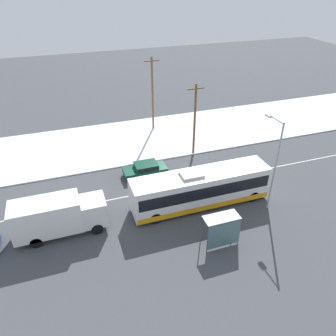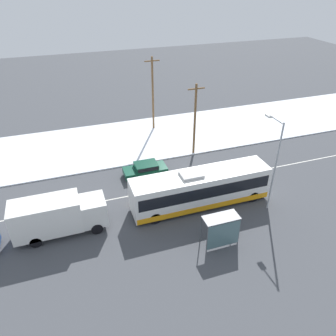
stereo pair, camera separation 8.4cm
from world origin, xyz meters
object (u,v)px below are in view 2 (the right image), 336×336
at_px(sedan_car, 146,169).
at_px(bus_shelter, 222,227).
at_px(pedestrian_at_stop, 213,223).
at_px(utility_pole_snowlot, 153,93).
at_px(streetlamp, 274,156).
at_px(box_truck, 57,215).
at_px(utility_pole_roadside, 195,119).
at_px(city_bus, 200,189).

xyz_separation_m(sedan_car, bus_shelter, (2.73, -11.03, 0.95)).
xyz_separation_m(pedestrian_at_stop, utility_pole_snowlot, (1.13, 19.80, 3.72)).
xyz_separation_m(streetlamp, utility_pole_snowlot, (-4.66, 18.16, -0.25)).
xyz_separation_m(box_truck, streetlamp, (16.98, -2.14, 3.22)).
height_order(sedan_car, utility_pole_snowlot, utility_pole_snowlot).
height_order(box_truck, utility_pole_snowlot, utility_pole_snowlot).
bearing_deg(box_truck, utility_pole_snowlot, 52.43).
relative_size(pedestrian_at_stop, utility_pole_roadside, 0.20).
distance_m(pedestrian_at_stop, utility_pole_roadside, 13.04).
distance_m(city_bus, bus_shelter, 5.02).
bearing_deg(bus_shelter, city_bus, 84.55).
distance_m(sedan_car, bus_shelter, 11.40).
bearing_deg(city_bus, bus_shelter, -95.45).
relative_size(streetlamp, utility_pole_snowlot, 0.88).
relative_size(city_bus, streetlamp, 1.50).
bearing_deg(city_bus, pedestrian_at_stop, -97.64).
distance_m(streetlamp, utility_pole_roadside, 10.82).
distance_m(pedestrian_at_stop, utility_pole_snowlot, 20.18).
bearing_deg(streetlamp, utility_pole_snowlot, 104.38).
relative_size(streetlamp, utility_pole_roadside, 1.01).
xyz_separation_m(pedestrian_at_stop, streetlamp, (5.79, 1.64, 3.97)).
bearing_deg(utility_pole_snowlot, pedestrian_at_stop, -93.26).
bearing_deg(streetlamp, utility_pole_roadside, 102.52).
bearing_deg(streetlamp, pedestrian_at_stop, -164.18).
relative_size(box_truck, streetlamp, 0.87).
bearing_deg(sedan_car, utility_pole_snowlot, -110.75).
height_order(bus_shelter, utility_pole_snowlot, utility_pole_snowlot).
xyz_separation_m(bus_shelter, utility_pole_snowlot, (1.12, 21.20, 3.02)).
bearing_deg(pedestrian_at_stop, bus_shelter, -89.78).
bearing_deg(utility_pole_roadside, sedan_car, -157.55).
relative_size(box_truck, sedan_car, 1.64).
xyz_separation_m(pedestrian_at_stop, utility_pole_roadside, (3.45, 12.17, 3.14)).
distance_m(city_bus, box_truck, 11.68).
distance_m(sedan_car, pedestrian_at_stop, 10.00).
relative_size(utility_pole_roadside, utility_pole_snowlot, 0.87).
height_order(city_bus, box_truck, city_bus).
bearing_deg(utility_pole_snowlot, sedan_car, -110.75).
bearing_deg(city_bus, box_truck, 179.07).
xyz_separation_m(box_truck, sedan_car, (8.47, 5.84, -0.99)).
xyz_separation_m(city_bus, utility_pole_roadside, (2.97, 8.58, 2.46)).
relative_size(sedan_car, utility_pole_roadside, 0.54).
bearing_deg(utility_pole_roadside, box_truck, -150.18).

